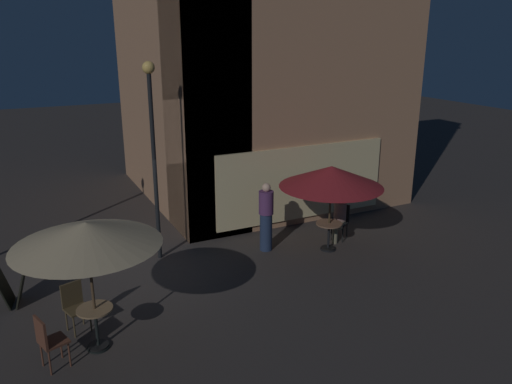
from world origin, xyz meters
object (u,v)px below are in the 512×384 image
patio_umbrella_0 (86,234)px  patron_standing_1 (266,217)px  cafe_table_1 (329,231)px  menu_sandwich_board (13,284)px  patron_seated_0 (339,215)px  cafe_table_0 (96,322)px  street_lamp_near_corner (153,137)px  patio_umbrella_1 (331,177)px  cafe_chair_0 (47,338)px  cafe_chair_2 (341,219)px  cafe_chair_1 (74,303)px

patio_umbrella_0 → patron_standing_1: patio_umbrella_0 is taller
cafe_table_1 → patron_standing_1: patron_standing_1 is taller
menu_sandwich_board → patron_seated_0: patron_seated_0 is taller
cafe_table_1 → patron_seated_0: patron_seated_0 is taller
cafe_table_0 → patron_standing_1: (4.59, 2.47, 0.37)m
cafe_table_0 → patio_umbrella_0: patio_umbrella_0 is taller
street_lamp_near_corner → patron_standing_1: bearing=-15.8°
patio_umbrella_1 → cafe_chair_0: patio_umbrella_1 is taller
cafe_table_0 → cafe_chair_2: 7.10m
cafe_chair_1 → cafe_chair_2: size_ratio=0.98×
patio_umbrella_0 → patron_standing_1: 5.36m
cafe_table_1 → cafe_chair_2: size_ratio=0.76×
cafe_table_0 → patio_umbrella_1: (6.02, 1.78, 1.42)m
menu_sandwich_board → patio_umbrella_0: size_ratio=0.36×
patron_standing_1 → cafe_table_1: bearing=-40.6°
cafe_chair_2 → cafe_table_0: bearing=-15.8°
patio_umbrella_1 → patron_standing_1: patio_umbrella_1 is taller
patron_seated_0 → menu_sandwich_board: bearing=-35.2°
cafe_chair_2 → patron_seated_0: size_ratio=0.76×
street_lamp_near_corner → cafe_chair_2: (4.71, -0.94, -2.47)m
patio_umbrella_1 → cafe_chair_2: patio_umbrella_1 is taller
street_lamp_near_corner → cafe_chair_0: street_lamp_near_corner is taller
patio_umbrella_1 → patron_seated_0: size_ratio=2.05×
menu_sandwich_board → patron_standing_1: 5.88m
street_lamp_near_corner → patron_seated_0: 5.24m
menu_sandwich_board → patio_umbrella_1: 7.46m
patron_seated_0 → patron_standing_1: patron_standing_1 is taller
patio_umbrella_0 → cafe_table_0: bearing=0.0°
street_lamp_near_corner → cafe_table_1: (4.00, -1.42, -2.53)m
patron_standing_1 → patio_umbrella_0: bearing=-166.4°
cafe_chair_0 → cafe_table_0: bearing=-0.0°
patio_umbrella_1 → street_lamp_near_corner: bearing=160.4°
cafe_chair_0 → patron_standing_1: (5.39, 2.73, 0.31)m
patio_umbrella_0 → menu_sandwich_board: bearing=119.1°
street_lamp_near_corner → cafe_table_0: bearing=-122.2°
patio_umbrella_1 → patron_seated_0: 1.42m
cafe_chair_2 → patron_seated_0: patron_seated_0 is taller
cafe_table_1 → patio_umbrella_1: 1.44m
patio_umbrella_1 → cafe_chair_2: size_ratio=2.71×
patron_seated_0 → patio_umbrella_0: bearing=-16.2°
patio_umbrella_0 → cafe_chair_1: 1.81m
patio_umbrella_1 → patron_seated_0: (0.59, 0.40, -1.23)m
cafe_table_0 → cafe_chair_2: (6.73, 2.26, 0.04)m
cafe_chair_0 → patron_seated_0: size_ratio=0.77×
patio_umbrella_1 → cafe_chair_2: bearing=34.4°
cafe_chair_0 → cafe_chair_1: 1.18m
patio_umbrella_0 → cafe_chair_2: 7.27m
cafe_chair_1 → patron_standing_1: 5.14m
street_lamp_near_corner → cafe_chair_1: size_ratio=5.07×
menu_sandwich_board → patio_umbrella_1: size_ratio=0.34×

